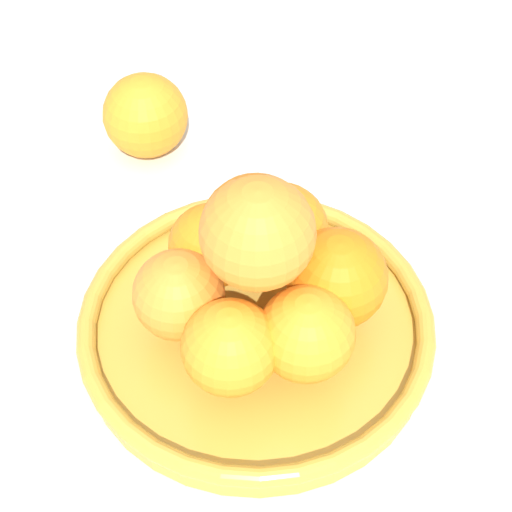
{
  "coord_description": "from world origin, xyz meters",
  "views": [
    {
      "loc": [
        0.4,
        -0.09,
        0.57
      ],
      "look_at": [
        0.0,
        0.0,
        0.1
      ],
      "focal_mm": 60.0,
      "sensor_mm": 36.0,
      "label": 1
    }
  ],
  "objects": [
    {
      "name": "stray_orange",
      "position": [
        -0.25,
        -0.05,
        0.04
      ],
      "size": [
        0.08,
        0.08,
        0.08
      ],
      "primitive_type": "sphere",
      "color": "orange",
      "rests_on": "ground_plane"
    },
    {
      "name": "ground_plane",
      "position": [
        0.0,
        0.0,
        0.0
      ],
      "size": [
        4.0,
        4.0,
        0.0
      ],
      "primitive_type": "plane",
      "color": "beige"
    },
    {
      "name": "orange_pile",
      "position": [
        0.0,
        0.0,
        0.09
      ],
      "size": [
        0.18,
        0.19,
        0.14
      ],
      "color": "orange",
      "rests_on": "fruit_bowl"
    },
    {
      "name": "fruit_bowl",
      "position": [
        0.0,
        0.0,
        0.02
      ],
      "size": [
        0.29,
        0.29,
        0.03
      ],
      "color": "gold",
      "rests_on": "ground_plane"
    }
  ]
}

